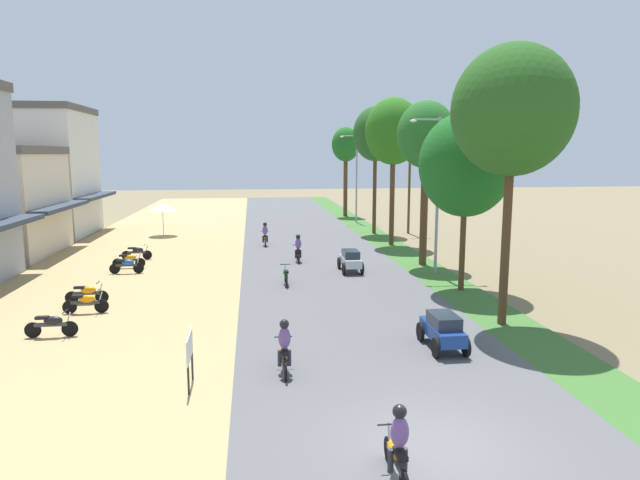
{
  "coord_description": "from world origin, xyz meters",
  "views": [
    {
      "loc": [
        -3.88,
        -10.9,
        6.46
      ],
      "look_at": [
        -0.1,
        19.75,
        1.61
      ],
      "focal_mm": 31.11,
      "sensor_mm": 36.0,
      "label": 1
    }
  ],
  "objects_px": {
    "vendor_umbrella": "(162,207)",
    "median_tree_fourth": "(393,132)",
    "motorbike_foreground_rider": "(397,445)",
    "motorbike_ahead_fifth": "(265,235)",
    "parked_motorbike_nearest": "(52,324)",
    "parked_motorbike_third": "(87,292)",
    "street_signboard": "(190,351)",
    "median_tree_nearest": "(513,111)",
    "motorbike_ahead_third": "(286,275)",
    "parked_motorbike_fifth": "(129,259)",
    "car_sedan_silver": "(350,260)",
    "median_tree_second": "(466,165)",
    "motorbike_ahead_second": "(284,348)",
    "car_sedan_blue": "(443,329)",
    "parked_motorbike_second": "(86,301)",
    "parked_motorbike_fourth": "(127,265)",
    "utility_pole_near": "(410,176)",
    "median_tree_sixth": "(346,146)",
    "parked_motorbike_sixth": "(137,252)",
    "median_tree_fifth": "(375,135)",
    "streetlamp_near": "(438,185)",
    "median_tree_third": "(426,137)",
    "streetlamp_mid": "(357,172)",
    "motorbike_ahead_fourth": "(298,249)"
  },
  "relations": [
    {
      "from": "parked_motorbike_third",
      "to": "streetlamp_near",
      "type": "relative_size",
      "value": 0.22
    },
    {
      "from": "parked_motorbike_sixth",
      "to": "motorbike_ahead_fourth",
      "type": "xyz_separation_m",
      "value": [
        9.63,
        -1.95,
        0.3
      ]
    },
    {
      "from": "car_sedan_blue",
      "to": "streetlamp_near",
      "type": "bearing_deg",
      "value": 72.51
    },
    {
      "from": "parked_motorbike_second",
      "to": "car_sedan_silver",
      "type": "bearing_deg",
      "value": 28.43
    },
    {
      "from": "median_tree_nearest",
      "to": "median_tree_sixth",
      "type": "relative_size",
      "value": 1.14
    },
    {
      "from": "utility_pole_near",
      "to": "car_sedan_silver",
      "type": "height_order",
      "value": "utility_pole_near"
    },
    {
      "from": "median_tree_fourth",
      "to": "motorbike_foreground_rider",
      "type": "relative_size",
      "value": 5.66
    },
    {
      "from": "parked_motorbike_second",
      "to": "utility_pole_near",
      "type": "height_order",
      "value": "utility_pole_near"
    },
    {
      "from": "motorbike_foreground_rider",
      "to": "parked_motorbike_nearest",
      "type": "bearing_deg",
      "value": 134.35
    },
    {
      "from": "street_signboard",
      "to": "median_tree_nearest",
      "type": "distance_m",
      "value": 13.78
    },
    {
      "from": "vendor_umbrella",
      "to": "streetlamp_mid",
      "type": "height_order",
      "value": "streetlamp_mid"
    },
    {
      "from": "street_signboard",
      "to": "parked_motorbike_fourth",
      "type": "bearing_deg",
      "value": 107.88
    },
    {
      "from": "parked_motorbike_fourth",
      "to": "median_tree_sixth",
      "type": "xyz_separation_m",
      "value": [
        16.27,
        25.93,
        6.64
      ]
    },
    {
      "from": "vendor_umbrella",
      "to": "median_tree_fourth",
      "type": "relative_size",
      "value": 0.25
    },
    {
      "from": "median_tree_nearest",
      "to": "utility_pole_near",
      "type": "bearing_deg",
      "value": 82.29
    },
    {
      "from": "car_sedan_blue",
      "to": "motorbike_ahead_fifth",
      "type": "bearing_deg",
      "value": 103.9
    },
    {
      "from": "parked_motorbike_sixth",
      "to": "motorbike_ahead_third",
      "type": "relative_size",
      "value": 1.0
    },
    {
      "from": "parked_motorbike_fifth",
      "to": "car_sedan_silver",
      "type": "bearing_deg",
      "value": -11.92
    },
    {
      "from": "median_tree_nearest",
      "to": "median_tree_third",
      "type": "bearing_deg",
      "value": 87.67
    },
    {
      "from": "parked_motorbike_fourth",
      "to": "motorbike_ahead_second",
      "type": "distance_m",
      "value": 16.57
    },
    {
      "from": "streetlamp_mid",
      "to": "median_tree_nearest",
      "type": "bearing_deg",
      "value": -90.63
    },
    {
      "from": "median_tree_nearest",
      "to": "streetlamp_mid",
      "type": "height_order",
      "value": "median_tree_nearest"
    },
    {
      "from": "median_tree_third",
      "to": "car_sedan_blue",
      "type": "bearing_deg",
      "value": -104.81
    },
    {
      "from": "median_tree_third",
      "to": "motorbike_foreground_rider",
      "type": "relative_size",
      "value": 5.18
    },
    {
      "from": "median_tree_fifth",
      "to": "parked_motorbike_fourth",
      "type": "bearing_deg",
      "value": -141.14
    },
    {
      "from": "utility_pole_near",
      "to": "median_tree_second",
      "type": "bearing_deg",
      "value": -98.56
    },
    {
      "from": "parked_motorbike_nearest",
      "to": "streetlamp_near",
      "type": "bearing_deg",
      "value": 26.53
    },
    {
      "from": "median_tree_fourth",
      "to": "median_tree_fifth",
      "type": "bearing_deg",
      "value": 89.78
    },
    {
      "from": "median_tree_second",
      "to": "median_tree_sixth",
      "type": "relative_size",
      "value": 0.92
    },
    {
      "from": "median_tree_third",
      "to": "motorbike_ahead_fifth",
      "type": "distance_m",
      "value": 13.41
    },
    {
      "from": "parked_motorbike_third",
      "to": "motorbike_ahead_third",
      "type": "relative_size",
      "value": 1.0
    },
    {
      "from": "parked_motorbike_third",
      "to": "motorbike_foreground_rider",
      "type": "height_order",
      "value": "motorbike_foreground_rider"
    },
    {
      "from": "median_tree_third",
      "to": "median_tree_fifth",
      "type": "xyz_separation_m",
      "value": [
        -0.04,
        12.79,
        0.53
      ]
    },
    {
      "from": "streetlamp_near",
      "to": "median_tree_third",
      "type": "bearing_deg",
      "value": 87.39
    },
    {
      "from": "parked_motorbike_second",
      "to": "streetlamp_near",
      "type": "distance_m",
      "value": 17.78
    },
    {
      "from": "streetlamp_mid",
      "to": "car_sedan_blue",
      "type": "xyz_separation_m",
      "value": [
        -3.52,
        -33.88,
        -3.98
      ]
    },
    {
      "from": "vendor_umbrella",
      "to": "car_sedan_blue",
      "type": "bearing_deg",
      "value": -64.39
    },
    {
      "from": "parked_motorbike_third",
      "to": "median_tree_sixth",
      "type": "bearing_deg",
      "value": 62.49
    },
    {
      "from": "median_tree_fifth",
      "to": "utility_pole_near",
      "type": "bearing_deg",
      "value": -0.07
    },
    {
      "from": "median_tree_nearest",
      "to": "motorbike_foreground_rider",
      "type": "distance_m",
      "value": 13.61
    },
    {
      "from": "streetlamp_mid",
      "to": "parked_motorbike_sixth",
      "type": "bearing_deg",
      "value": -135.07
    },
    {
      "from": "parked_motorbike_second",
      "to": "motorbike_ahead_second",
      "type": "bearing_deg",
      "value": -43.5
    },
    {
      "from": "median_tree_second",
      "to": "median_tree_nearest",
      "type": "bearing_deg",
      "value": -94.62
    },
    {
      "from": "median_tree_third",
      "to": "car_sedan_blue",
      "type": "height_order",
      "value": "median_tree_third"
    },
    {
      "from": "parked_motorbike_nearest",
      "to": "parked_motorbike_fifth",
      "type": "height_order",
      "value": "same"
    },
    {
      "from": "parked_motorbike_third",
      "to": "median_tree_nearest",
      "type": "xyz_separation_m",
      "value": [
        16.42,
        -4.87,
        7.39
      ]
    },
    {
      "from": "motorbike_foreground_rider",
      "to": "motorbike_ahead_fifth",
      "type": "distance_m",
      "value": 28.58
    },
    {
      "from": "median_tree_second",
      "to": "motorbike_ahead_second",
      "type": "distance_m",
      "value": 13.71
    },
    {
      "from": "parked_motorbike_third",
      "to": "street_signboard",
      "type": "height_order",
      "value": "street_signboard"
    },
    {
      "from": "motorbike_ahead_second",
      "to": "median_tree_sixth",
      "type": "bearing_deg",
      "value": 77.93
    }
  ]
}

